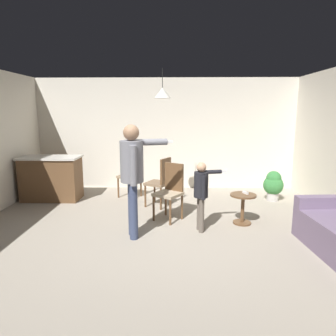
{
  "coord_description": "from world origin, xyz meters",
  "views": [
    {
      "loc": [
        0.24,
        -4.29,
        1.9
      ],
      "look_at": [
        0.12,
        0.51,
        1.0
      ],
      "focal_mm": 32.29,
      "sensor_mm": 36.0,
      "label": 1
    }
  ],
  "objects_px": {
    "spare_remote_on_table": "(245,193)",
    "dining_chair_centre_back": "(132,174)",
    "kitchen_counter": "(51,178)",
    "person_adult": "(133,169)",
    "side_table_by_couch": "(243,205)",
    "dining_chair_by_counter": "(161,180)",
    "potted_plant_corner": "(273,184)",
    "dining_chair_near_wall": "(170,189)",
    "person_child": "(202,189)"
  },
  "relations": [
    {
      "from": "person_adult",
      "to": "spare_remote_on_table",
      "type": "height_order",
      "value": "person_adult"
    },
    {
      "from": "dining_chair_by_counter",
      "to": "potted_plant_corner",
      "type": "bearing_deg",
      "value": -51.61
    },
    {
      "from": "kitchen_counter",
      "to": "person_child",
      "type": "xyz_separation_m",
      "value": [
        3.11,
        -1.71,
        0.22
      ]
    },
    {
      "from": "side_table_by_couch",
      "to": "person_child",
      "type": "height_order",
      "value": "person_child"
    },
    {
      "from": "side_table_by_couch",
      "to": "person_child",
      "type": "bearing_deg",
      "value": -155.12
    },
    {
      "from": "person_adult",
      "to": "dining_chair_centre_back",
      "type": "distance_m",
      "value": 2.24
    },
    {
      "from": "side_table_by_couch",
      "to": "person_adult",
      "type": "bearing_deg",
      "value": -161.76
    },
    {
      "from": "dining_chair_centre_back",
      "to": "spare_remote_on_table",
      "type": "height_order",
      "value": "dining_chair_centre_back"
    },
    {
      "from": "person_adult",
      "to": "dining_chair_near_wall",
      "type": "distance_m",
      "value": 1.1
    },
    {
      "from": "person_child",
      "to": "potted_plant_corner",
      "type": "relative_size",
      "value": 1.73
    },
    {
      "from": "person_child",
      "to": "spare_remote_on_table",
      "type": "relative_size",
      "value": 8.66
    },
    {
      "from": "kitchen_counter",
      "to": "potted_plant_corner",
      "type": "bearing_deg",
      "value": 0.3
    },
    {
      "from": "dining_chair_centre_back",
      "to": "dining_chair_by_counter",
      "type": "bearing_deg",
      "value": -102.79
    },
    {
      "from": "potted_plant_corner",
      "to": "person_adult",
      "type": "bearing_deg",
      "value": -144.19
    },
    {
      "from": "side_table_by_couch",
      "to": "dining_chair_by_counter",
      "type": "relative_size",
      "value": 0.52
    },
    {
      "from": "person_adult",
      "to": "dining_chair_centre_back",
      "type": "xyz_separation_m",
      "value": [
        -0.33,
        2.15,
        -0.52
      ]
    },
    {
      "from": "kitchen_counter",
      "to": "dining_chair_by_counter",
      "type": "height_order",
      "value": "dining_chair_by_counter"
    },
    {
      "from": "dining_chair_by_counter",
      "to": "side_table_by_couch",
      "type": "bearing_deg",
      "value": -95.11
    },
    {
      "from": "person_adult",
      "to": "spare_remote_on_table",
      "type": "relative_size",
      "value": 13.22
    },
    {
      "from": "dining_chair_centre_back",
      "to": "potted_plant_corner",
      "type": "bearing_deg",
      "value": -61.97
    },
    {
      "from": "dining_chair_by_counter",
      "to": "spare_remote_on_table",
      "type": "relative_size",
      "value": 7.69
    },
    {
      "from": "side_table_by_couch",
      "to": "potted_plant_corner",
      "type": "height_order",
      "value": "potted_plant_corner"
    },
    {
      "from": "spare_remote_on_table",
      "to": "person_child",
      "type": "bearing_deg",
      "value": -153.98
    },
    {
      "from": "kitchen_counter",
      "to": "dining_chair_centre_back",
      "type": "xyz_separation_m",
      "value": [
        1.73,
        0.2,
        0.07
      ]
    },
    {
      "from": "kitchen_counter",
      "to": "spare_remote_on_table",
      "type": "bearing_deg",
      "value": -18.82
    },
    {
      "from": "spare_remote_on_table",
      "to": "side_table_by_couch",
      "type": "bearing_deg",
      "value": -138.03
    },
    {
      "from": "person_adult",
      "to": "spare_remote_on_table",
      "type": "bearing_deg",
      "value": 94.55
    },
    {
      "from": "person_adult",
      "to": "potted_plant_corner",
      "type": "height_order",
      "value": "person_adult"
    },
    {
      "from": "person_child",
      "to": "potted_plant_corner",
      "type": "xyz_separation_m",
      "value": [
        1.69,
        1.73,
        -0.34
      ]
    },
    {
      "from": "person_adult",
      "to": "dining_chair_near_wall",
      "type": "height_order",
      "value": "person_adult"
    },
    {
      "from": "kitchen_counter",
      "to": "potted_plant_corner",
      "type": "relative_size",
      "value": 1.94
    },
    {
      "from": "person_adult",
      "to": "dining_chair_by_counter",
      "type": "xyz_separation_m",
      "value": [
        0.34,
        1.5,
        -0.52
      ]
    },
    {
      "from": "potted_plant_corner",
      "to": "dining_chair_by_counter",
      "type": "bearing_deg",
      "value": -168.81
    },
    {
      "from": "person_child",
      "to": "person_adult",
      "type": "bearing_deg",
      "value": -89.24
    },
    {
      "from": "potted_plant_corner",
      "to": "dining_chair_centre_back",
      "type": "bearing_deg",
      "value": 176.81
    },
    {
      "from": "potted_plant_corner",
      "to": "kitchen_counter",
      "type": "bearing_deg",
      "value": -179.7
    },
    {
      "from": "dining_chair_near_wall",
      "to": "dining_chair_centre_back",
      "type": "xyz_separation_m",
      "value": [
        -0.87,
        1.35,
        0.0
      ]
    },
    {
      "from": "kitchen_counter",
      "to": "person_adult",
      "type": "xyz_separation_m",
      "value": [
        2.06,
        -1.95,
        0.59
      ]
    },
    {
      "from": "person_adult",
      "to": "potted_plant_corner",
      "type": "bearing_deg",
      "value": 111.42
    },
    {
      "from": "person_child",
      "to": "dining_chair_by_counter",
      "type": "xyz_separation_m",
      "value": [
        -0.71,
        1.26,
        -0.15
      ]
    },
    {
      "from": "side_table_by_couch",
      "to": "dining_chair_centre_back",
      "type": "bearing_deg",
      "value": 143.58
    },
    {
      "from": "dining_chair_centre_back",
      "to": "kitchen_counter",
      "type": "bearing_deg",
      "value": 127.69
    },
    {
      "from": "person_child",
      "to": "dining_chair_by_counter",
      "type": "bearing_deg",
      "value": -163.05
    },
    {
      "from": "kitchen_counter",
      "to": "dining_chair_near_wall",
      "type": "relative_size",
      "value": 1.26
    },
    {
      "from": "dining_chair_centre_back",
      "to": "spare_remote_on_table",
      "type": "relative_size",
      "value": 7.69
    },
    {
      "from": "spare_remote_on_table",
      "to": "kitchen_counter",
      "type": "bearing_deg",
      "value": 161.18
    },
    {
      "from": "kitchen_counter",
      "to": "dining_chair_near_wall",
      "type": "distance_m",
      "value": 2.85
    },
    {
      "from": "spare_remote_on_table",
      "to": "dining_chair_centre_back",
      "type": "bearing_deg",
      "value": 144.83
    },
    {
      "from": "dining_chair_by_counter",
      "to": "dining_chair_near_wall",
      "type": "height_order",
      "value": "same"
    },
    {
      "from": "kitchen_counter",
      "to": "potted_plant_corner",
      "type": "xyz_separation_m",
      "value": [
        4.8,
        0.03,
        -0.12
      ]
    }
  ]
}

